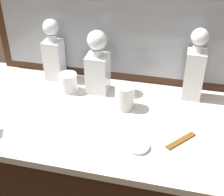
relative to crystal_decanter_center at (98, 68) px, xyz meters
The scene contains 8 objects.
dresser 0.59m from the crystal_decanter_center, 58.45° to the right, with size 1.40×0.61×0.91m.
crystal_decanter_center is the anchor object (origin of this frame).
crystal_decanter_left 0.23m from the crystal_decanter_center, 164.79° to the left, with size 0.08×0.08×0.28m.
crystal_decanter_right 0.39m from the crystal_decanter_center, ahead, with size 0.08×0.08×0.30m.
crystal_tumbler_far_right 0.15m from the crystal_decanter_center, 164.95° to the right, with size 0.07×0.07×0.08m.
crystal_tumbler_front 0.18m from the crystal_decanter_center, 36.21° to the right, with size 0.08×0.08×0.10m.
porcelain_dish 0.41m from the crystal_decanter_center, 54.85° to the right, with size 0.08×0.08×0.01m.
tortoiseshell_comb 0.46m from the crystal_decanter_center, 34.91° to the right, with size 0.10×0.11×0.01m.
Camera 1 is at (0.23, -0.94, 1.62)m, focal length 49.82 mm.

